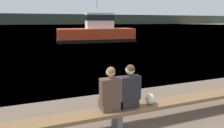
{
  "coord_description": "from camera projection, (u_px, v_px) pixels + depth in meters",
  "views": [
    {
      "loc": [
        -2.37,
        -0.89,
        2.42
      ],
      "look_at": [
        0.2,
        5.94,
        0.85
      ],
      "focal_mm": 32.0,
      "sensor_mm": 36.0,
      "label": 1
    }
  ],
  "objects": [
    {
      "name": "tugboat_red",
      "position": [
        97.0,
        33.0,
        23.86
      ],
      "size": [
        9.38,
        4.0,
        5.78
      ],
      "rotation": [
        0.0,
        0.0,
        1.49
      ],
      "color": "red",
      "rests_on": "water_surface"
    },
    {
      "name": "far_shoreline",
      "position": [
        39.0,
        19.0,
        145.14
      ],
      "size": [
        600.0,
        12.0,
        7.47
      ],
      "primitive_type": "cube",
      "color": "#384233",
      "rests_on": "ground"
    },
    {
      "name": "shopping_bag",
      "position": [
        150.0,
        99.0,
        4.7
      ],
      "size": [
        0.21,
        0.23,
        0.26
      ],
      "color": "beige",
      "rests_on": "bench_main"
    },
    {
      "name": "person_right",
      "position": [
        129.0,
        90.0,
        4.47
      ],
      "size": [
        0.46,
        0.41,
        1.01
      ],
      "color": "black",
      "rests_on": "bench_main"
    },
    {
      "name": "person_left",
      "position": [
        110.0,
        93.0,
        4.32
      ],
      "size": [
        0.46,
        0.41,
        0.99
      ],
      "color": "#4C382D",
      "rests_on": "bench_main"
    },
    {
      "name": "water_surface",
      "position": [
        40.0,
        25.0,
        116.71
      ],
      "size": [
        240.0,
        240.0,
        0.0
      ],
      "primitive_type": "plane",
      "color": "#5684A3",
      "rests_on": "ground"
    },
    {
      "name": "bench_main",
      "position": [
        117.0,
        113.0,
        4.47
      ],
      "size": [
        7.94,
        0.47,
        0.5
      ],
      "color": "brown",
      "rests_on": "ground"
    }
  ]
}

